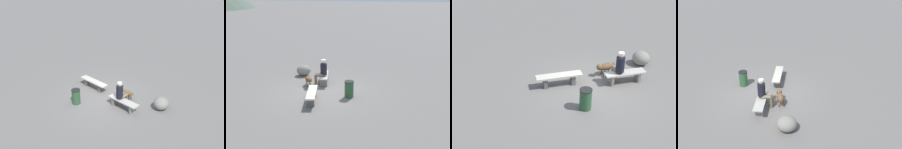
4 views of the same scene
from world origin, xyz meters
TOP-DOWN VIEW (x-y plane):
  - ground at (0.00, 0.00)m, footprint 210.00×210.00m
  - bench_left at (-1.30, 0.12)m, footprint 1.80×0.75m
  - bench_right at (1.23, 0.25)m, footprint 1.66×0.74m
  - seated_person at (0.98, 0.28)m, footprint 0.41×0.65m
  - dog at (0.58, 0.88)m, footprint 0.81×0.56m
  - trash_bin at (-0.44, -1.38)m, footprint 0.43×0.43m
  - boulder at (2.25, 1.71)m, footprint 0.93×0.97m

SIDE VIEW (x-z plane):
  - ground at x=0.00m, z-range -0.06..0.00m
  - boulder at x=2.25m, z-range 0.00..0.60m
  - bench_right at x=1.23m, z-range 0.10..0.55m
  - bench_left at x=-1.30m, z-range 0.10..0.55m
  - dog at x=0.58m, z-range 0.09..0.63m
  - trash_bin at x=-0.44m, z-range 0.00..0.76m
  - seated_person at x=0.98m, z-range 0.10..1.42m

